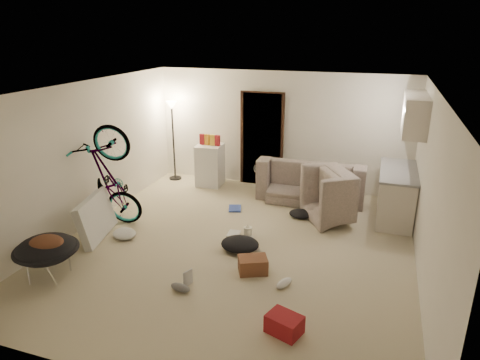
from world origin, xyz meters
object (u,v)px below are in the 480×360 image
(mini_fridge, at_px, (210,165))
(kitchen_counter, at_px, (396,195))
(saucer_chair, at_px, (47,255))
(floor_lamp, at_px, (172,124))
(juicer, at_px, (248,230))
(tv_box, at_px, (96,217))
(armchair, at_px, (345,200))
(bicycle, at_px, (112,199))
(drink_case_a, at_px, (253,265))
(drink_case_b, at_px, (284,324))
(sofa, at_px, (311,184))

(mini_fridge, bearing_deg, kitchen_counter, -11.49)
(kitchen_counter, xyz_separation_m, saucer_chair, (-4.59, -3.71, -0.07))
(floor_lamp, bearing_deg, mini_fridge, -6.16)
(kitchen_counter, distance_m, juicer, 2.84)
(mini_fridge, height_order, tv_box, mini_fridge)
(armchair, relative_size, tv_box, 1.00)
(floor_lamp, bearing_deg, armchair, -13.69)
(juicer, bearing_deg, tv_box, -160.02)
(armchair, height_order, bicycle, bicycle)
(kitchen_counter, xyz_separation_m, drink_case_a, (-1.93, -2.66, -0.32))
(armchair, relative_size, juicer, 5.14)
(tv_box, bearing_deg, armchair, 15.90)
(bicycle, bearing_deg, tv_box, 173.57)
(floor_lamp, bearing_deg, drink_case_b, -50.74)
(mini_fridge, relative_size, juicer, 4.39)
(drink_case_a, height_order, drink_case_b, drink_case_a)
(sofa, distance_m, mini_fridge, 2.29)
(kitchen_counter, bearing_deg, floor_lamp, 172.34)
(bicycle, xyz_separation_m, drink_case_a, (2.80, -0.71, -0.38))
(floor_lamp, xyz_separation_m, armchair, (3.96, -0.97, -0.96))
(tv_box, distance_m, juicer, 2.55)
(bicycle, bearing_deg, drink_case_a, -110.58)
(kitchen_counter, bearing_deg, drink_case_a, -125.97)
(armchair, relative_size, bicycle, 0.56)
(saucer_chair, height_order, drink_case_b, saucer_chair)
(armchair, bearing_deg, drink_case_b, 143.83)
(floor_lamp, relative_size, kitchen_counter, 1.21)
(floor_lamp, distance_m, mini_fridge, 1.26)
(drink_case_a, bearing_deg, kitchen_counter, 28.89)
(drink_case_b, bearing_deg, mini_fridge, 141.32)
(saucer_chair, height_order, juicer, saucer_chair)
(drink_case_b, bearing_deg, kitchen_counter, 91.75)
(armchair, bearing_deg, kitchen_counter, -100.58)
(mini_fridge, xyz_separation_m, drink_case_a, (1.98, -3.21, -0.34))
(kitchen_counter, height_order, bicycle, bicycle)
(sofa, height_order, tv_box, tv_box)
(bicycle, height_order, saucer_chair, bicycle)
(bicycle, height_order, juicer, bicycle)
(floor_lamp, relative_size, sofa, 0.85)
(kitchen_counter, bearing_deg, bicycle, -157.60)
(tv_box, height_order, drink_case_b, tv_box)
(kitchen_counter, relative_size, juicer, 7.19)
(sofa, bearing_deg, armchair, 133.67)
(sofa, relative_size, juicer, 10.21)
(kitchen_counter, distance_m, drink_case_a, 3.30)
(saucer_chair, xyz_separation_m, drink_case_a, (2.66, 1.05, -0.25))
(floor_lamp, distance_m, drink_case_a, 4.56)
(saucer_chair, bearing_deg, bicycle, 94.48)
(mini_fridge, distance_m, tv_box, 3.09)
(sofa, bearing_deg, bicycle, 36.63)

